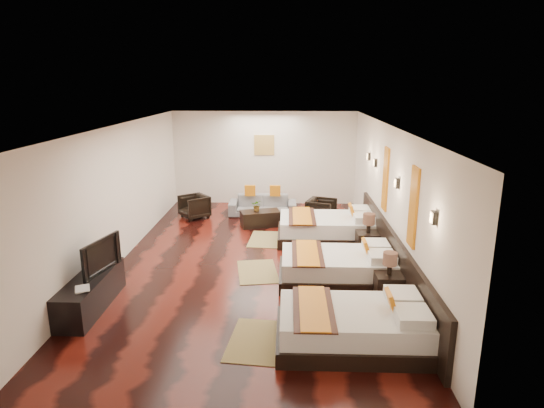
{
  "coord_description": "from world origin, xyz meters",
  "views": [
    {
      "loc": [
        0.73,
        -9.05,
        3.63
      ],
      "look_at": [
        0.39,
        0.47,
        1.1
      ],
      "focal_mm": 30.44,
      "sensor_mm": 36.0,
      "label": 1
    }
  ],
  "objects_px": {
    "nightstand_a": "(388,284)",
    "tv": "(97,255)",
    "nightstand_b": "(368,241)",
    "bed_near": "(355,326)",
    "tv_console": "(91,292)",
    "sofa": "(263,205)",
    "coffee_table": "(260,218)",
    "figurine": "(106,251)",
    "armchair_left": "(194,207)",
    "armchair_right": "(321,211)",
    "bed_mid": "(339,267)",
    "table_plant": "(257,205)",
    "book": "(75,290)",
    "bed_far": "(329,228)"
  },
  "relations": [
    {
      "from": "coffee_table",
      "to": "book",
      "type": "bearing_deg",
      "value": -116.18
    },
    {
      "from": "nightstand_a",
      "to": "table_plant",
      "type": "relative_size",
      "value": 3.0
    },
    {
      "from": "sofa",
      "to": "coffee_table",
      "type": "distance_m",
      "value": 1.05
    },
    {
      "from": "book",
      "to": "armchair_left",
      "type": "xyz_separation_m",
      "value": [
        0.66,
        5.79,
        -0.24
      ]
    },
    {
      "from": "bed_far",
      "to": "tv",
      "type": "bearing_deg",
      "value": -141.74
    },
    {
      "from": "tv",
      "to": "sofa",
      "type": "distance_m",
      "value": 5.97
    },
    {
      "from": "nightstand_a",
      "to": "sofa",
      "type": "bearing_deg",
      "value": 114.85
    },
    {
      "from": "coffee_table",
      "to": "bed_near",
      "type": "bearing_deg",
      "value": -73.14
    },
    {
      "from": "tv",
      "to": "coffee_table",
      "type": "height_order",
      "value": "tv"
    },
    {
      "from": "armchair_left",
      "to": "figurine",
      "type": "bearing_deg",
      "value": -46.74
    },
    {
      "from": "nightstand_b",
      "to": "bed_near",
      "type": "bearing_deg",
      "value": -102.11
    },
    {
      "from": "nightstand_b",
      "to": "sofa",
      "type": "xyz_separation_m",
      "value": [
        -2.43,
        3.11,
        -0.06
      ]
    },
    {
      "from": "nightstand_a",
      "to": "tv_console",
      "type": "relative_size",
      "value": 0.49
    },
    {
      "from": "coffee_table",
      "to": "table_plant",
      "type": "relative_size",
      "value": 3.38
    },
    {
      "from": "armchair_right",
      "to": "table_plant",
      "type": "relative_size",
      "value": 2.39
    },
    {
      "from": "bed_near",
      "to": "nightstand_a",
      "type": "bearing_deg",
      "value": 61.07
    },
    {
      "from": "armchair_left",
      "to": "armchair_right",
      "type": "relative_size",
      "value": 0.99
    },
    {
      "from": "bed_near",
      "to": "armchair_right",
      "type": "height_order",
      "value": "bed_near"
    },
    {
      "from": "table_plant",
      "to": "tv_console",
      "type": "bearing_deg",
      "value": -117.85
    },
    {
      "from": "armchair_left",
      "to": "table_plant",
      "type": "distance_m",
      "value": 1.91
    },
    {
      "from": "coffee_table",
      "to": "table_plant",
      "type": "xyz_separation_m",
      "value": [
        -0.09,
        0.0,
        0.35
      ]
    },
    {
      "from": "bed_near",
      "to": "nightstand_b",
      "type": "xyz_separation_m",
      "value": [
        0.75,
        3.49,
        0.05
      ]
    },
    {
      "from": "tv_console",
      "to": "armchair_left",
      "type": "bearing_deg",
      "value": 82.89
    },
    {
      "from": "sofa",
      "to": "coffee_table",
      "type": "xyz_separation_m",
      "value": [
        0.0,
        -1.05,
        -0.07
      ]
    },
    {
      "from": "nightstand_b",
      "to": "armchair_left",
      "type": "relative_size",
      "value": 1.35
    },
    {
      "from": "table_plant",
      "to": "nightstand_a",
      "type": "bearing_deg",
      "value": -59.08
    },
    {
      "from": "tv",
      "to": "armchair_left",
      "type": "height_order",
      "value": "tv"
    },
    {
      "from": "coffee_table",
      "to": "armchair_right",
      "type": "bearing_deg",
      "value": 12.73
    },
    {
      "from": "tv",
      "to": "nightstand_b",
      "type": "bearing_deg",
      "value": -51.67
    },
    {
      "from": "coffee_table",
      "to": "nightstand_a",
      "type": "bearing_deg",
      "value": -59.92
    },
    {
      "from": "bed_near",
      "to": "table_plant",
      "type": "relative_size",
      "value": 7.33
    },
    {
      "from": "bed_near",
      "to": "nightstand_a",
      "type": "distance_m",
      "value": 1.55
    },
    {
      "from": "nightstand_b",
      "to": "book",
      "type": "height_order",
      "value": "nightstand_b"
    },
    {
      "from": "figurine",
      "to": "sofa",
      "type": "relative_size",
      "value": 0.17
    },
    {
      "from": "figurine",
      "to": "bed_mid",
      "type": "bearing_deg",
      "value": 6.25
    },
    {
      "from": "nightstand_b",
      "to": "tv_console",
      "type": "bearing_deg",
      "value": -152.8
    },
    {
      "from": "armchair_left",
      "to": "tv",
      "type": "bearing_deg",
      "value": -45.35
    },
    {
      "from": "nightstand_b",
      "to": "tv",
      "type": "bearing_deg",
      "value": -154.83
    },
    {
      "from": "tv_console",
      "to": "coffee_table",
      "type": "bearing_deg",
      "value": 61.3
    },
    {
      "from": "bed_near",
      "to": "book",
      "type": "height_order",
      "value": "bed_near"
    },
    {
      "from": "bed_far",
      "to": "nightstand_b",
      "type": "bearing_deg",
      "value": -52.5
    },
    {
      "from": "bed_near",
      "to": "bed_mid",
      "type": "relative_size",
      "value": 1.0
    },
    {
      "from": "nightstand_b",
      "to": "armchair_left",
      "type": "bearing_deg",
      "value": 147.55
    },
    {
      "from": "sofa",
      "to": "armchair_right",
      "type": "distance_m",
      "value": 1.74
    },
    {
      "from": "bed_near",
      "to": "bed_mid",
      "type": "distance_m",
      "value": 2.15
    },
    {
      "from": "nightstand_a",
      "to": "tv",
      "type": "relative_size",
      "value": 0.89
    },
    {
      "from": "table_plant",
      "to": "bed_far",
      "type": "bearing_deg",
      "value": -31.66
    },
    {
      "from": "bed_mid",
      "to": "coffee_table",
      "type": "height_order",
      "value": "bed_mid"
    },
    {
      "from": "bed_near",
      "to": "armchair_right",
      "type": "bearing_deg",
      "value": 90.76
    },
    {
      "from": "tv_console",
      "to": "table_plant",
      "type": "height_order",
      "value": "table_plant"
    }
  ]
}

